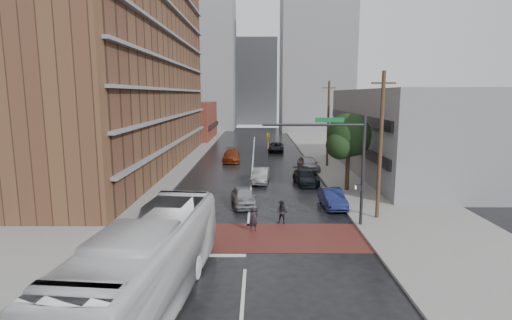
{
  "coord_description": "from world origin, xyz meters",
  "views": [
    {
      "loc": [
        0.62,
        -22.38,
        8.48
      ],
      "look_at": [
        0.49,
        7.79,
        3.5
      ],
      "focal_mm": 28.0,
      "sensor_mm": 36.0,
      "label": 1
    }
  ],
  "objects_px": {
    "car_travel_b": "(261,175)",
    "car_parked_near": "(333,198)",
    "pedestrian_a": "(254,219)",
    "pedestrian_b": "(282,212)",
    "car_travel_a": "(243,197)",
    "car_parked_mid": "(306,177)",
    "transit_bus": "(148,264)",
    "car_travel_c": "(231,156)",
    "suv_travel": "(276,147)",
    "car_parked_far": "(308,164)"
  },
  "relations": [
    {
      "from": "pedestrian_b",
      "to": "car_parked_far",
      "type": "relative_size",
      "value": 0.33
    },
    {
      "from": "car_parked_near",
      "to": "car_travel_a",
      "type": "bearing_deg",
      "value": 174.14
    },
    {
      "from": "car_travel_c",
      "to": "car_parked_near",
      "type": "xyz_separation_m",
      "value": [
        9.02,
        -20.84,
        -0.07
      ]
    },
    {
      "from": "pedestrian_b",
      "to": "car_parked_mid",
      "type": "height_order",
      "value": "pedestrian_b"
    },
    {
      "from": "pedestrian_a",
      "to": "suv_travel",
      "type": "bearing_deg",
      "value": 65.34
    },
    {
      "from": "pedestrian_b",
      "to": "car_travel_a",
      "type": "xyz_separation_m",
      "value": [
        -2.71,
        4.32,
        -0.07
      ]
    },
    {
      "from": "transit_bus",
      "to": "pedestrian_b",
      "type": "relative_size",
      "value": 8.07
    },
    {
      "from": "pedestrian_a",
      "to": "transit_bus",
      "type": "bearing_deg",
      "value": -134.9
    },
    {
      "from": "transit_bus",
      "to": "car_parked_mid",
      "type": "xyz_separation_m",
      "value": [
        8.99,
        22.14,
        -1.1
      ]
    },
    {
      "from": "car_travel_c",
      "to": "suv_travel",
      "type": "xyz_separation_m",
      "value": [
        6.1,
        9.0,
        -0.08
      ]
    },
    {
      "from": "car_travel_b",
      "to": "car_travel_a",
      "type": "bearing_deg",
      "value": -93.57
    },
    {
      "from": "transit_bus",
      "to": "car_parked_far",
      "type": "xyz_separation_m",
      "value": [
        10.09,
        28.9,
        -0.96
      ]
    },
    {
      "from": "car_parked_near",
      "to": "suv_travel",
      "type": "bearing_deg",
      "value": 92.61
    },
    {
      "from": "pedestrian_a",
      "to": "car_parked_mid",
      "type": "bearing_deg",
      "value": 50.22
    },
    {
      "from": "car_travel_b",
      "to": "car_parked_far",
      "type": "relative_size",
      "value": 0.9
    },
    {
      "from": "car_parked_mid",
      "to": "car_travel_c",
      "type": "bearing_deg",
      "value": 114.79
    },
    {
      "from": "transit_bus",
      "to": "car_travel_a",
      "type": "bearing_deg",
      "value": 82.66
    },
    {
      "from": "car_travel_c",
      "to": "car_travel_b",
      "type": "bearing_deg",
      "value": -74.59
    },
    {
      "from": "suv_travel",
      "to": "car_travel_a",
      "type": "bearing_deg",
      "value": -93.5
    },
    {
      "from": "car_parked_near",
      "to": "car_parked_mid",
      "type": "relative_size",
      "value": 0.91
    },
    {
      "from": "car_travel_b",
      "to": "car_travel_c",
      "type": "bearing_deg",
      "value": 112.39
    },
    {
      "from": "car_travel_a",
      "to": "car_parked_far",
      "type": "bearing_deg",
      "value": 55.51
    },
    {
      "from": "transit_bus",
      "to": "pedestrian_a",
      "type": "relative_size",
      "value": 8.2
    },
    {
      "from": "transit_bus",
      "to": "car_travel_c",
      "type": "distance_m",
      "value": 35.16
    },
    {
      "from": "pedestrian_b",
      "to": "car_travel_a",
      "type": "height_order",
      "value": "pedestrian_b"
    },
    {
      "from": "car_travel_c",
      "to": "car_parked_mid",
      "type": "relative_size",
      "value": 1.13
    },
    {
      "from": "car_travel_a",
      "to": "car_travel_b",
      "type": "distance_m",
      "value": 8.27
    },
    {
      "from": "transit_bus",
      "to": "car_travel_b",
      "type": "relative_size",
      "value": 2.95
    },
    {
      "from": "transit_bus",
      "to": "suv_travel",
      "type": "height_order",
      "value": "transit_bus"
    },
    {
      "from": "suv_travel",
      "to": "pedestrian_b",
      "type": "bearing_deg",
      "value": -88.0
    },
    {
      "from": "car_parked_mid",
      "to": "suv_travel",
      "type": "bearing_deg",
      "value": 88.15
    },
    {
      "from": "car_parked_near",
      "to": "car_parked_far",
      "type": "xyz_separation_m",
      "value": [
        0.0,
        14.61,
        0.12
      ]
    },
    {
      "from": "car_travel_b",
      "to": "suv_travel",
      "type": "distance_m",
      "value": 21.49
    },
    {
      "from": "car_travel_a",
      "to": "car_travel_c",
      "type": "height_order",
      "value": "car_travel_c"
    },
    {
      "from": "suv_travel",
      "to": "car_parked_mid",
      "type": "relative_size",
      "value": 1.05
    },
    {
      "from": "car_travel_b",
      "to": "car_parked_far",
      "type": "distance_m",
      "value": 8.16
    },
    {
      "from": "car_parked_mid",
      "to": "car_parked_far",
      "type": "height_order",
      "value": "car_parked_far"
    },
    {
      "from": "car_parked_near",
      "to": "pedestrian_a",
      "type": "bearing_deg",
      "value": -140.52
    },
    {
      "from": "car_parked_near",
      "to": "car_parked_far",
      "type": "height_order",
      "value": "car_parked_far"
    },
    {
      "from": "transit_bus",
      "to": "suv_travel",
      "type": "xyz_separation_m",
      "value": [
        7.17,
        44.12,
        -1.1
      ]
    },
    {
      "from": "car_parked_mid",
      "to": "car_parked_far",
      "type": "xyz_separation_m",
      "value": [
        1.1,
        6.76,
        0.14
      ]
    },
    {
      "from": "car_travel_a",
      "to": "car_parked_mid",
      "type": "distance_m",
      "value": 9.42
    },
    {
      "from": "car_travel_b",
      "to": "car_parked_mid",
      "type": "bearing_deg",
      "value": -2.4
    },
    {
      "from": "transit_bus",
      "to": "car_travel_c",
      "type": "xyz_separation_m",
      "value": [
        1.07,
        35.13,
        -1.01
      ]
    },
    {
      "from": "suv_travel",
      "to": "car_parked_near",
      "type": "distance_m",
      "value": 29.98
    },
    {
      "from": "car_travel_b",
      "to": "car_parked_mid",
      "type": "height_order",
      "value": "car_travel_b"
    },
    {
      "from": "pedestrian_a",
      "to": "pedestrian_b",
      "type": "xyz_separation_m",
      "value": [
        1.87,
        1.45,
        0.01
      ]
    },
    {
      "from": "car_travel_b",
      "to": "car_parked_near",
      "type": "relative_size",
      "value": 1.03
    },
    {
      "from": "suv_travel",
      "to": "car_parked_far",
      "type": "height_order",
      "value": "car_parked_far"
    },
    {
      "from": "car_travel_a",
      "to": "suv_travel",
      "type": "relative_size",
      "value": 0.86
    }
  ]
}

